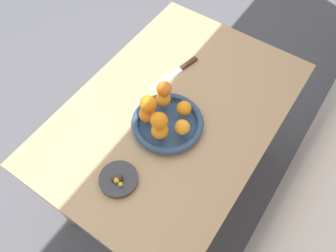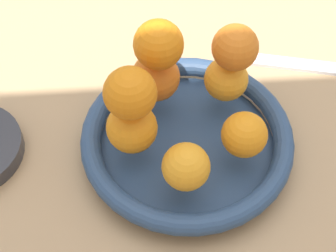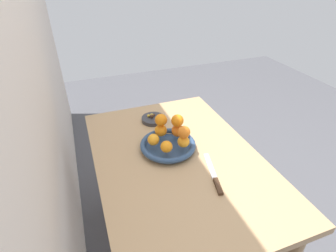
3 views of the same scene
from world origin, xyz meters
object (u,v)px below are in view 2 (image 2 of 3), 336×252
Objects in this scene: fruit_bowl at (187,139)px; orange_7 at (235,47)px; orange_0 at (186,167)px; orange_2 at (226,79)px; orange_5 at (130,93)px; orange_4 at (132,128)px; orange_6 at (158,45)px; dining_table at (233,167)px; orange_3 at (156,77)px; orange_1 at (244,135)px.

fruit_bowl is 4.76× the size of orange_7.
orange_0 is 0.14m from orange_2.
orange_5 is 0.14m from orange_7.
orange_6 reaches higher than orange_4.
orange_4 is at bearing 28.44° from orange_7.
orange_3 is at bearing -21.26° from dining_table.
orange_0 is at bearing 28.49° from orange_1.
orange_2 is at bearing -133.37° from fruit_bowl.
orange_1 is 0.13m from orange_4.
orange_3 is 0.11m from orange_7.
orange_6 is (-0.00, 0.00, 0.06)m from orange_3.
fruit_bowl is 4.75× the size of orange_2.
orange_0 is at bearing 136.01° from orange_4.
orange_0 is at bearing 82.63° from fruit_bowl.
orange_6 is at bearing 131.16° from orange_3.
orange_0 is 0.08m from orange_4.
fruit_bowl is at bearing 118.63° from orange_3.
orange_3 is 0.06m from orange_6.
fruit_bowl is 4.88× the size of orange_1.
orange_0 is 0.14m from orange_3.
orange_6 is (-0.04, -0.07, 0.00)m from orange_5.
orange_6 reaches higher than orange_3.
orange_5 is at bearing 9.57° from fruit_bowl.
orange_0 is 0.91× the size of orange_4.
orange_2 is at bearing -60.56° from dining_table.
orange_0 is 0.98× the size of orange_7.
dining_table is 0.13m from fruit_bowl.
orange_7 is (-0.01, 0.00, 0.06)m from orange_2.
orange_5 is 1.00× the size of orange_6.
fruit_bowl is 0.13m from orange_7.
orange_3 is 0.08m from orange_4.
orange_4 is at bearing -7.55° from orange_1.
orange_7 reaches higher than orange_0.
orange_1 is 0.15m from orange_6.
orange_7 reaches higher than orange_2.
orange_5 is at bearing 63.60° from orange_6.
orange_6 is 0.09m from orange_7.
orange_2 is at bearing -150.10° from orange_4.
orange_7 is (-0.09, 0.00, -0.01)m from orange_6.
orange_5 reaches higher than orange_0.
orange_6 is at bearing -1.58° from orange_2.
dining_table is 0.25m from orange_6.
orange_6 is (-0.04, -0.07, 0.06)m from orange_4.
orange_2 is at bearing -12.52° from orange_7.
orange_5 reaches higher than orange_3.
dining_table is 19.16× the size of orange_7.
orange_1 is 0.97× the size of orange_2.
orange_6 is at bearing -116.86° from orange_4.
orange_7 is at bearing -151.56° from orange_4.
fruit_bowl is 0.13m from orange_6.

